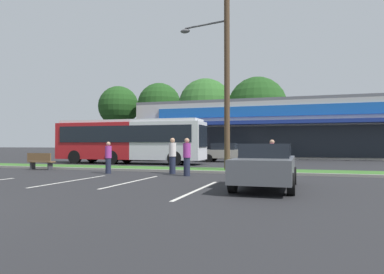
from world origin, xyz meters
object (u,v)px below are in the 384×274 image
(city_bus, at_px, (130,140))
(pedestrian_near_bench, at_px, (272,158))
(pedestrian_mid, at_px, (187,157))
(car_0, at_px, (226,152))
(pedestrian_far, at_px, (172,156))
(utility_pole, at_px, (225,60))
(bus_stop_bench, at_px, (40,161))
(pedestrian_by_pole, at_px, (108,158))
(car_1, at_px, (140,151))
(car_2, at_px, (266,165))

(city_bus, height_order, pedestrian_near_bench, city_bus)
(city_bus, relative_size, pedestrian_mid, 6.51)
(car_0, distance_m, pedestrian_far, 12.02)
(pedestrian_near_bench, bearing_deg, utility_pole, 88.95)
(bus_stop_bench, xyz_separation_m, pedestrian_near_bench, (12.93, 0.12, 0.34))
(pedestrian_by_pole, bearing_deg, utility_pole, 119.68)
(pedestrian_far, bearing_deg, pedestrian_mid, -20.43)
(utility_pole, relative_size, pedestrian_mid, 6.45)
(car_1, xyz_separation_m, pedestrian_by_pole, (4.55, -12.92, -0.01))
(bus_stop_bench, bearing_deg, city_bus, -106.26)
(pedestrian_far, bearing_deg, pedestrian_near_bench, 24.94)
(bus_stop_bench, relative_size, pedestrian_mid, 0.92)
(bus_stop_bench, bearing_deg, pedestrian_mid, 172.67)
(car_1, xyz_separation_m, pedestrian_mid, (8.70, -13.02, 0.07))
(car_0, distance_m, pedestrian_near_bench, 12.47)
(car_0, relative_size, car_1, 0.94)
(pedestrian_near_bench, relative_size, pedestrian_by_pole, 1.06)
(car_1, bearing_deg, city_bus, -72.45)
(pedestrian_near_bench, bearing_deg, car_1, 79.06)
(utility_pole, height_order, car_1, utility_pole)
(car_1, bearing_deg, pedestrian_far, -57.74)
(pedestrian_near_bench, height_order, pedestrian_mid, pedestrian_mid)
(utility_pole, distance_m, pedestrian_by_pole, 7.95)
(utility_pole, distance_m, pedestrian_near_bench, 5.99)
(car_0, xyz_separation_m, pedestrian_by_pole, (-3.31, -12.80, 0.01))
(city_bus, relative_size, pedestrian_far, 6.40)
(pedestrian_by_pole, distance_m, pedestrian_mid, 4.16)
(car_1, height_order, car_2, car_1)
(car_1, bearing_deg, car_2, -52.54)
(city_bus, bearing_deg, utility_pole, -33.14)
(car_1, xyz_separation_m, pedestrian_far, (7.66, -12.14, 0.09))
(city_bus, height_order, bus_stop_bench, city_bus)
(pedestrian_near_bench, bearing_deg, pedestrian_mid, 141.62)
(car_0, xyz_separation_m, pedestrian_mid, (0.84, -12.90, 0.09))
(utility_pole, bearing_deg, pedestrian_far, -135.65)
(car_1, bearing_deg, bus_stop_bench, -92.44)
(city_bus, distance_m, bus_stop_bench, 7.38)
(utility_pole, relative_size, car_1, 2.43)
(car_1, distance_m, pedestrian_mid, 15.66)
(car_0, relative_size, pedestrian_by_pole, 2.73)
(car_1, height_order, pedestrian_far, pedestrian_far)
(car_0, bearing_deg, bus_stop_bench, -125.52)
(pedestrian_near_bench, bearing_deg, city_bus, 90.14)
(pedestrian_mid, distance_m, pedestrian_far, 1.36)
(pedestrian_by_pole, bearing_deg, pedestrian_mid, 89.49)
(utility_pole, bearing_deg, car_0, 101.31)
(car_2, distance_m, pedestrian_by_pole, 8.78)
(bus_stop_bench, xyz_separation_m, pedestrian_far, (8.17, -0.30, 0.39))
(utility_pole, xyz_separation_m, pedestrian_by_pole, (-5.29, -2.91, -5.16))
(bus_stop_bench, xyz_separation_m, car_0, (8.36, 11.72, 0.28))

